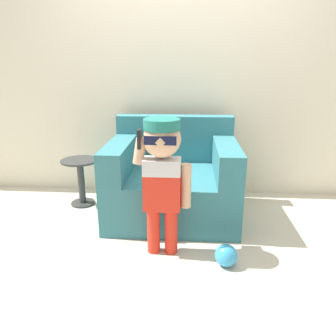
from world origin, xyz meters
TOP-DOWN VIEW (x-y plane):
  - ground_plane at (0.00, 0.00)m, footprint 10.00×10.00m
  - wall_back at (0.00, 0.74)m, footprint 10.00×0.05m
  - armchair at (-0.05, 0.13)m, footprint 1.14×0.96m
  - person_child at (-0.08, -0.55)m, footprint 0.41×0.31m
  - side_table at (-0.97, 0.28)m, footprint 0.36×0.36m
  - toy_ball at (0.37, -0.70)m, footprint 0.16×0.16m

SIDE VIEW (x-z plane):
  - ground_plane at x=0.00m, z-range 0.00..0.00m
  - toy_ball at x=0.37m, z-range 0.00..0.16m
  - side_table at x=-0.97m, z-range 0.05..0.52m
  - armchair at x=-0.05m, z-range -0.12..0.76m
  - person_child at x=-0.08m, z-range 0.17..1.18m
  - wall_back at x=0.00m, z-range 0.00..2.60m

